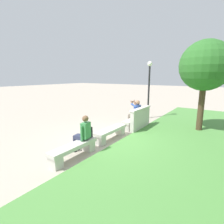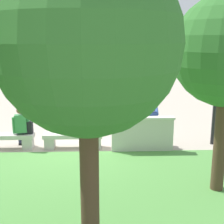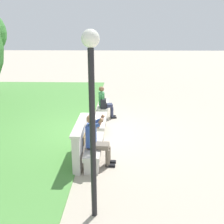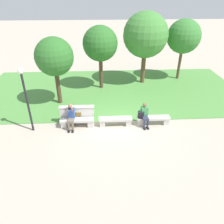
{
  "view_description": "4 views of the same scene",
  "coord_description": "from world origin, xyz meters",
  "views": [
    {
      "loc": [
        5.43,
        3.76,
        2.49
      ],
      "look_at": [
        -0.53,
        -0.3,
        0.99
      ],
      "focal_mm": 28.0,
      "sensor_mm": 36.0,
      "label": 1
    },
    {
      "loc": [
        -0.84,
        8.7,
        3.16
      ],
      "look_at": [
        -1.17,
        -0.77,
        0.9
      ],
      "focal_mm": 50.0,
      "sensor_mm": 36.0,
      "label": 2
    },
    {
      "loc": [
        -8.27,
        -0.67,
        3.25
      ],
      "look_at": [
        -0.75,
        -0.43,
        0.93
      ],
      "focal_mm": 42.0,
      "sensor_mm": 36.0,
      "label": 3
    },
    {
      "loc": [
        -0.7,
        -9.54,
        6.4
      ],
      "look_at": [
        -0.19,
        -0.13,
        0.89
      ],
      "focal_mm": 35.0,
      "sensor_mm": 36.0,
      "label": 4
    }
  ],
  "objects": [
    {
      "name": "ground_plane",
      "position": [
        0.0,
        0.0,
        0.0
      ],
      "size": [
        80.0,
        80.0,
        0.0
      ],
      "primitive_type": "plane",
      "color": "#B2A593"
    },
    {
      "name": "bench_main",
      "position": [
        -1.99,
        0.0,
        0.29
      ],
      "size": [
        1.72,
        0.4,
        0.45
      ],
      "color": "beige",
      "rests_on": "ground"
    },
    {
      "name": "bench_near",
      "position": [
        -0.0,
        0.0,
        0.29
      ],
      "size": [
        1.72,
        0.4,
        0.45
      ],
      "color": "beige",
      "rests_on": "ground"
    },
    {
      "name": "bench_mid",
      "position": [
        1.99,
        0.0,
        0.29
      ],
      "size": [
        1.72,
        0.4,
        0.45
      ],
      "color": "beige",
      "rests_on": "ground"
    },
    {
      "name": "backrest_wall_with_plaque",
      "position": [
        -1.99,
        0.34,
        0.52
      ],
      "size": [
        1.79,
        0.24,
        1.01
      ],
      "color": "beige",
      "rests_on": "ground"
    },
    {
      "name": "person_photographer",
      "position": [
        -2.25,
        -0.08,
        0.74
      ],
      "size": [
        0.49,
        0.74,
        1.32
      ],
      "color": "black",
      "rests_on": "ground"
    },
    {
      "name": "person_distant",
      "position": [
        1.49,
        -0.07,
        0.67
      ],
      "size": [
        0.47,
        0.71,
        1.26
      ],
      "color": "black",
      "rests_on": "ground"
    },
    {
      "name": "backpack",
      "position": [
        1.3,
        -0.05,
        0.63
      ],
      "size": [
        0.28,
        0.24,
        0.43
      ],
      "color": "black",
      "rests_on": "bench_mid"
    },
    {
      "name": "lamp_post",
      "position": [
        -4.2,
        -0.21,
        2.2
      ],
      "size": [
        0.28,
        0.28,
        3.29
      ],
      "color": "black",
      "rests_on": "ground"
    }
  ]
}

